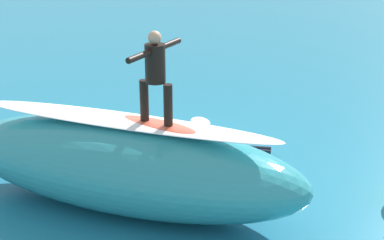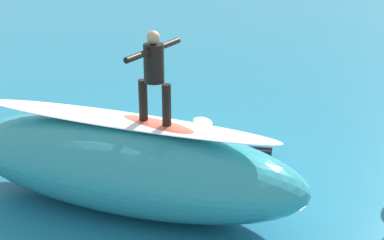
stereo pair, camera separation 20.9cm
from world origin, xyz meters
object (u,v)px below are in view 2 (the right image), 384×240
Objects in this scene: surfboard_riding at (155,125)px; surfer_paddling at (227,146)px; surfer_riding at (154,70)px; surfboard_paddling at (221,153)px.

surfboard_riding reaches higher than surfer_paddling.
surfer_riding is 3.85m from surfboard_paddling.
surfer_paddling is (-1.08, -2.62, -1.48)m from surfboard_riding.
surfer_paddling is at bearing 180.00° from surfboard_paddling.
surfboard_paddling is at bearing -86.35° from surfboard_riding.
surfboard_paddling is at bearing -0.00° from surfer_paddling.
surfer_riding reaches higher than surfboard_riding.
surfboard_riding is at bearing 72.91° from surfboard_paddling.
surfer_paddling is (-1.08, -2.62, -2.46)m from surfer_riding.
surfer_riding is (0.00, -0.00, 0.99)m from surfboard_riding.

